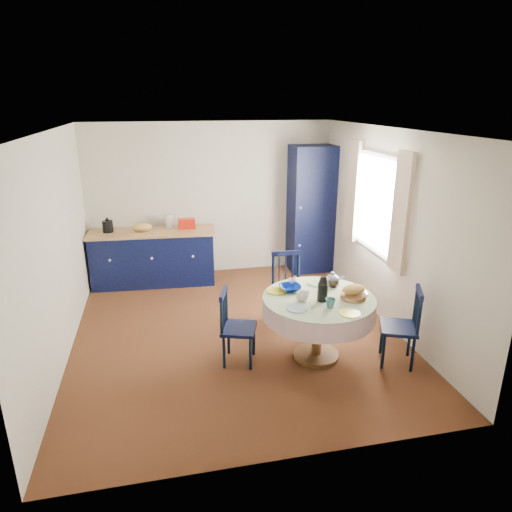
% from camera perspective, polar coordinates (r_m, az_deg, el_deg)
% --- Properties ---
extents(floor, '(4.50, 4.50, 0.00)m').
position_cam_1_polar(floor, '(5.94, -2.50, -9.40)').
color(floor, black).
rests_on(floor, ground).
extents(ceiling, '(4.50, 4.50, 0.00)m').
position_cam_1_polar(ceiling, '(5.23, -2.91, 15.45)').
color(ceiling, white).
rests_on(ceiling, wall_back).
extents(wall_back, '(4.00, 0.02, 2.50)m').
position_cam_1_polar(wall_back, '(7.61, -5.57, 7.01)').
color(wall_back, beige).
rests_on(wall_back, floor).
extents(wall_left, '(0.02, 4.50, 2.50)m').
position_cam_1_polar(wall_left, '(5.51, -23.67, 0.77)').
color(wall_left, beige).
rests_on(wall_left, floor).
extents(wall_right, '(0.02, 4.50, 2.50)m').
position_cam_1_polar(wall_right, '(6.10, 16.21, 3.30)').
color(wall_right, beige).
rests_on(wall_right, floor).
extents(window, '(0.10, 1.74, 1.45)m').
position_cam_1_polar(window, '(6.27, 14.78, 6.43)').
color(window, white).
rests_on(window, wall_right).
extents(kitchen_counter, '(1.99, 0.74, 1.11)m').
position_cam_1_polar(kitchen_counter, '(7.44, -12.71, -0.04)').
color(kitchen_counter, black).
rests_on(kitchen_counter, floor).
extents(pantry_cabinet, '(0.75, 0.55, 2.12)m').
position_cam_1_polar(pantry_cabinet, '(7.78, 6.99, 5.79)').
color(pantry_cabinet, black).
rests_on(pantry_cabinet, floor).
extents(dining_table, '(1.25, 1.25, 1.03)m').
position_cam_1_polar(dining_table, '(5.15, 7.92, -6.34)').
color(dining_table, '#573C18').
rests_on(dining_table, floor).
extents(chair_left, '(0.47, 0.48, 0.86)m').
position_cam_1_polar(chair_left, '(5.12, -2.57, -8.81)').
color(chair_left, black).
rests_on(chair_left, floor).
extents(chair_far, '(0.43, 0.41, 0.95)m').
position_cam_1_polar(chair_far, '(5.99, 4.05, -4.05)').
color(chair_far, black).
rests_on(chair_far, floor).
extents(chair_right, '(0.52, 0.52, 0.90)m').
position_cam_1_polar(chair_right, '(5.33, 17.85, -8.32)').
color(chair_right, black).
rests_on(chair_right, floor).
extents(mug_a, '(0.13, 0.13, 0.10)m').
position_cam_1_polar(mug_a, '(4.97, 5.81, -5.08)').
color(mug_a, silver).
rests_on(mug_a, dining_table).
extents(mug_b, '(0.11, 0.11, 0.10)m').
position_cam_1_polar(mug_b, '(4.86, 9.27, -5.83)').
color(mug_b, '#336772').
rests_on(mug_b, dining_table).
extents(mug_c, '(0.12, 0.12, 0.10)m').
position_cam_1_polar(mug_c, '(5.37, 9.68, -3.39)').
color(mug_c, black).
rests_on(mug_c, dining_table).
extents(mug_d, '(0.09, 0.09, 0.09)m').
position_cam_1_polar(mug_d, '(5.36, 4.51, -3.29)').
color(mug_d, silver).
rests_on(mug_d, dining_table).
extents(cobalt_bowl, '(0.25, 0.25, 0.06)m').
position_cam_1_polar(cobalt_bowl, '(5.23, 4.28, -4.00)').
color(cobalt_bowl, navy).
rests_on(cobalt_bowl, dining_table).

